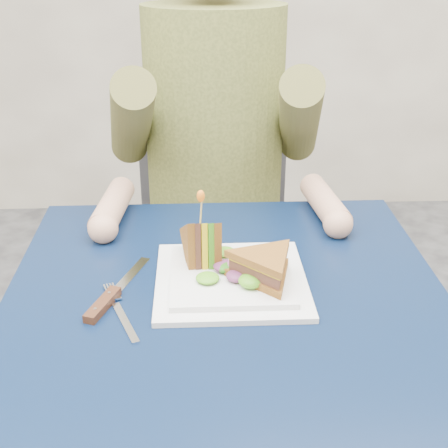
{
  "coord_description": "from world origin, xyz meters",
  "views": [
    {
      "loc": [
        -0.05,
        -0.9,
        1.29
      ],
      "look_at": [
        -0.0,
        0.08,
        0.82
      ],
      "focal_mm": 50.0,
      "sensor_mm": 36.0,
      "label": 1
    }
  ],
  "objects_px": {
    "chair": "(214,219)",
    "knife": "(108,299)",
    "sandwich_flat": "(265,267)",
    "diner": "(215,99)",
    "sandwich_upright": "(202,244)",
    "table": "(226,331)",
    "plate": "(231,278)",
    "fork": "(121,313)"
  },
  "relations": [
    {
      "from": "diner",
      "to": "plate",
      "type": "relative_size",
      "value": 2.87
    },
    {
      "from": "table",
      "to": "diner",
      "type": "relative_size",
      "value": 1.01
    },
    {
      "from": "sandwich_flat",
      "to": "fork",
      "type": "xyz_separation_m",
      "value": [
        -0.24,
        -0.06,
        -0.04
      ]
    },
    {
      "from": "chair",
      "to": "knife",
      "type": "distance_m",
      "value": 0.76
    },
    {
      "from": "sandwich_flat",
      "to": "diner",
      "type": "bearing_deg",
      "value": 96.42
    },
    {
      "from": "diner",
      "to": "sandwich_flat",
      "type": "bearing_deg",
      "value": -83.58
    },
    {
      "from": "fork",
      "to": "knife",
      "type": "xyz_separation_m",
      "value": [
        -0.02,
        0.04,
        0.0
      ]
    },
    {
      "from": "table",
      "to": "plate",
      "type": "height_order",
      "value": "plate"
    },
    {
      "from": "diner",
      "to": "sandwich_flat",
      "type": "relative_size",
      "value": 3.79
    },
    {
      "from": "plate",
      "to": "fork",
      "type": "distance_m",
      "value": 0.2
    },
    {
      "from": "table",
      "to": "fork",
      "type": "xyz_separation_m",
      "value": [
        -0.17,
        -0.06,
        0.08
      ]
    },
    {
      "from": "chair",
      "to": "knife",
      "type": "xyz_separation_m",
      "value": [
        -0.2,
        -0.71,
        0.2
      ]
    },
    {
      "from": "sandwich_flat",
      "to": "fork",
      "type": "height_order",
      "value": "sandwich_flat"
    },
    {
      "from": "diner",
      "to": "knife",
      "type": "xyz_separation_m",
      "value": [
        -0.2,
        -0.6,
        -0.18
      ]
    },
    {
      "from": "sandwich_flat",
      "to": "fork",
      "type": "relative_size",
      "value": 1.13
    },
    {
      "from": "chair",
      "to": "fork",
      "type": "bearing_deg",
      "value": -102.94
    },
    {
      "from": "plate",
      "to": "sandwich_flat",
      "type": "height_order",
      "value": "sandwich_flat"
    },
    {
      "from": "knife",
      "to": "chair",
      "type": "bearing_deg",
      "value": 74.55
    },
    {
      "from": "chair",
      "to": "plate",
      "type": "height_order",
      "value": "chair"
    },
    {
      "from": "chair",
      "to": "fork",
      "type": "xyz_separation_m",
      "value": [
        -0.17,
        -0.75,
        0.19
      ]
    },
    {
      "from": "chair",
      "to": "sandwich_flat",
      "type": "height_order",
      "value": "chair"
    },
    {
      "from": "sandwich_flat",
      "to": "knife",
      "type": "xyz_separation_m",
      "value": [
        -0.26,
        -0.03,
        -0.04
      ]
    },
    {
      "from": "sandwich_upright",
      "to": "plate",
      "type": "bearing_deg",
      "value": -42.07
    },
    {
      "from": "plate",
      "to": "sandwich_upright",
      "type": "height_order",
      "value": "sandwich_upright"
    },
    {
      "from": "table",
      "to": "sandwich_upright",
      "type": "height_order",
      "value": "sandwich_upright"
    },
    {
      "from": "chair",
      "to": "diner",
      "type": "bearing_deg",
      "value": -90.0
    },
    {
      "from": "sandwich_flat",
      "to": "fork",
      "type": "bearing_deg",
      "value": -164.95
    },
    {
      "from": "table",
      "to": "plate",
      "type": "bearing_deg",
      "value": 72.17
    },
    {
      "from": "table",
      "to": "sandwich_flat",
      "type": "relative_size",
      "value": 3.82
    },
    {
      "from": "diner",
      "to": "chair",
      "type": "bearing_deg",
      "value": 90.0
    },
    {
      "from": "plate",
      "to": "sandwich_flat",
      "type": "distance_m",
      "value": 0.07
    },
    {
      "from": "chair",
      "to": "sandwich_flat",
      "type": "relative_size",
      "value": 4.74
    },
    {
      "from": "diner",
      "to": "knife",
      "type": "relative_size",
      "value": 3.48
    },
    {
      "from": "sandwich_flat",
      "to": "sandwich_upright",
      "type": "relative_size",
      "value": 1.52
    },
    {
      "from": "sandwich_upright",
      "to": "fork",
      "type": "xyz_separation_m",
      "value": [
        -0.13,
        -0.13,
        -0.05
      ]
    },
    {
      "from": "table",
      "to": "plate",
      "type": "distance_m",
      "value": 0.09
    },
    {
      "from": "diner",
      "to": "fork",
      "type": "bearing_deg",
      "value": -105.13
    },
    {
      "from": "diner",
      "to": "sandwich_flat",
      "type": "xyz_separation_m",
      "value": [
        0.06,
        -0.57,
        -0.14
      ]
    },
    {
      "from": "chair",
      "to": "sandwich_upright",
      "type": "height_order",
      "value": "chair"
    },
    {
      "from": "sandwich_upright",
      "to": "knife",
      "type": "xyz_separation_m",
      "value": [
        -0.16,
        -0.1,
        -0.05
      ]
    },
    {
      "from": "table",
      "to": "diner",
      "type": "bearing_deg",
      "value": 90.0
    },
    {
      "from": "fork",
      "to": "plate",
      "type": "bearing_deg",
      "value": 26.02
    }
  ]
}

